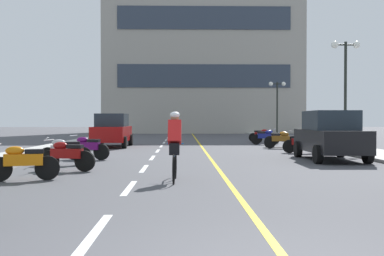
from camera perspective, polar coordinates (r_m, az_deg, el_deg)
ground_plane at (r=25.23m, az=0.67°, el=-2.37°), size 140.00×140.00×0.00m
curb_left at (r=28.91m, az=-13.96°, el=-1.85°), size 2.40×72.00×0.12m
curb_right at (r=29.33m, az=14.67°, el=-1.81°), size 2.40×72.00×0.12m
lane_dash_0 at (r=6.45m, az=-11.74°, el=-12.34°), size 0.14×2.20×0.01m
lane_dash_1 at (r=10.34m, az=-7.68°, el=-7.26°), size 0.14×2.20×0.01m
lane_dash_2 at (r=14.29m, az=-5.89°, el=-4.96°), size 0.14×2.20×0.01m
lane_dash_3 at (r=18.26m, az=-4.88°, el=-3.65°), size 0.14×2.20×0.01m
lane_dash_4 at (r=22.25m, az=-4.23°, el=-2.82°), size 0.14×2.20×0.01m
lane_dash_5 at (r=26.24m, az=-3.78°, el=-2.23°), size 0.14×2.20×0.01m
lane_dash_6 at (r=30.23m, az=-3.45°, el=-1.80°), size 0.14×2.20×0.01m
lane_dash_7 at (r=34.22m, az=-3.19°, el=-1.47°), size 0.14×2.20×0.01m
lane_dash_8 at (r=38.21m, az=-2.99°, el=-1.21°), size 0.14×2.20×0.01m
lane_dash_9 at (r=42.21m, az=-2.83°, el=-1.00°), size 0.14×2.20×0.01m
lane_dash_10 at (r=46.21m, az=-2.70°, el=-0.82°), size 0.14×2.20×0.01m
lane_dash_11 at (r=50.20m, az=-2.58°, el=-0.68°), size 0.14×2.20×0.01m
centre_line_yellow at (r=28.23m, az=0.97°, el=-2.00°), size 0.12×66.00×0.01m
office_building at (r=54.81m, az=1.25°, el=10.16°), size 21.76×9.90×20.39m
street_lamp_mid at (r=24.72m, az=18.28°, el=6.76°), size 1.46×0.36×5.31m
street_lamp_far at (r=40.72m, az=10.39°, el=3.91°), size 1.46×0.36×4.64m
parked_car_near at (r=17.86m, az=16.56°, el=-0.87°), size 1.95×4.21×1.82m
parked_car_mid at (r=25.84m, az=-9.76°, el=-0.27°), size 1.94×4.21×1.82m
motorcycle_2 at (r=12.05m, az=-19.98°, el=-3.89°), size 1.67×0.70×0.92m
motorcycle_3 at (r=13.93m, az=-15.12°, el=-3.20°), size 1.69×0.63×0.92m
motorcycle_4 at (r=15.74m, az=-15.31°, el=-2.72°), size 1.69×0.60×0.92m
motorcycle_5 at (r=17.68m, az=-12.72°, el=-2.31°), size 1.68×0.65×0.92m
motorcycle_6 at (r=21.19m, az=13.35°, el=-1.76°), size 1.68×0.66×0.92m
motorcycle_7 at (r=24.41m, az=10.84°, el=-1.39°), size 1.67×0.68×0.92m
motorcycle_8 at (r=25.84m, az=10.75°, el=-1.26°), size 1.70×0.60×0.92m
motorcycle_9 at (r=28.15m, az=8.98°, el=-1.06°), size 1.70×0.60×0.92m
motorcycle_10 at (r=29.64m, az=9.11°, el=-0.96°), size 1.70×0.60×0.92m
motorcycle_11 at (r=31.41m, az=8.53°, el=-0.85°), size 1.67×0.69×0.92m
cyclist_rider at (r=11.31m, az=-2.14°, el=-2.04°), size 0.42×1.77×1.71m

